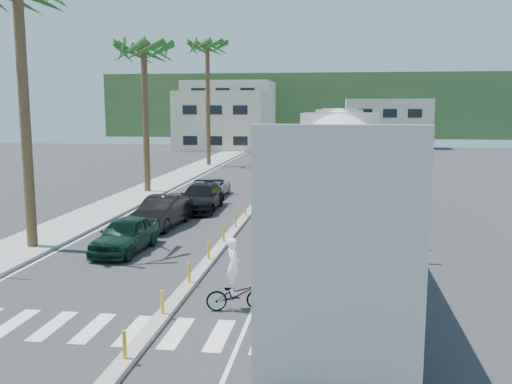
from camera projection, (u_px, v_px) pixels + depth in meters
ground at (173, 307)px, 17.62m from camera, size 140.00×140.00×0.00m
sidewalk at (158, 186)px, 43.26m from camera, size 3.00×90.00×0.15m
rails at (338, 185)px, 44.31m from camera, size 1.56×100.00×0.06m
median at (260, 199)px, 37.13m from camera, size 0.45×60.00×0.85m
crosswalk at (152, 332)px, 15.66m from camera, size 14.00×2.20×0.01m
lane_markings at (240, 189)px, 42.38m from camera, size 9.42×90.00×0.01m
freight_train at (338, 156)px, 36.55m from camera, size 3.00×60.94×5.85m
palm_trees at (149, 37)px, 39.33m from camera, size 3.50×37.20×13.75m
buildings at (264, 117)px, 87.96m from camera, size 38.00×27.00×10.00m
hillside at (314, 106)px, 114.55m from camera, size 80.00×20.00×12.00m
car_lead at (125, 235)px, 24.08m from camera, size 2.28×4.55×1.48m
car_second at (162, 212)px, 28.93m from camera, size 2.56×5.10×1.58m
car_third at (201, 197)px, 33.59m from camera, size 2.47×5.44×1.54m
car_rear at (211, 188)px, 38.65m from camera, size 2.03×4.30×1.19m
cyclist at (236, 288)px, 17.23m from camera, size 1.55×2.17×2.24m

